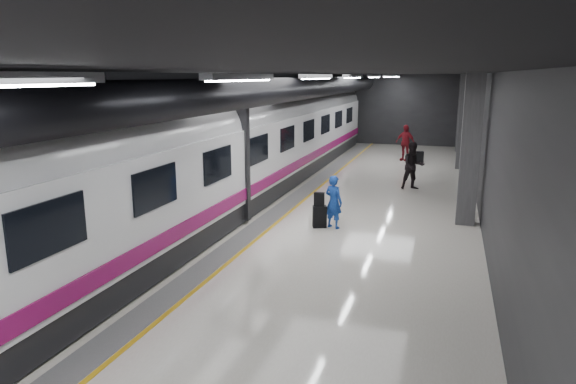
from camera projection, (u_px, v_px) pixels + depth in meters
The scene contains 9 objects.
ground at pixel (304, 228), 15.19m from camera, with size 40.00×40.00×0.00m, color silver.
platform_hall at pixel (304, 106), 15.38m from camera, with size 10.02×40.02×4.51m.
train at pixel (202, 154), 15.69m from camera, with size 3.05×38.00×4.05m.
traveler_main at pixel (334, 202), 15.07m from camera, with size 0.58×0.38×1.59m, color blue.
suitcase_main at pixel (320, 217), 15.22m from camera, with size 0.40×0.25×0.65m, color black.
shoulder_bag at pixel (319, 199), 15.10m from camera, with size 0.31×0.16×0.41m, color black.
traveler_far_a at pixel (413, 166), 20.20m from camera, with size 0.91×0.71×1.88m, color black.
traveler_far_b at pixel (405, 143), 27.10m from camera, with size 1.11×0.46×1.90m, color maroon.
suitcase_far at pixel (420, 157), 26.83m from camera, with size 0.37×0.24×0.55m, color black.
Camera 1 is at (3.96, -14.03, 4.42)m, focal length 32.00 mm.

